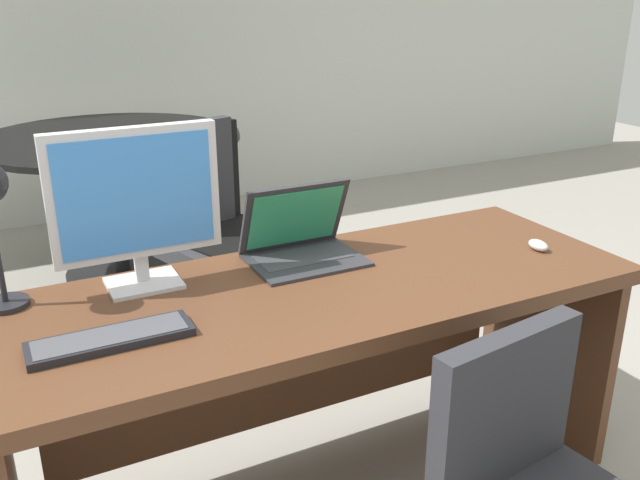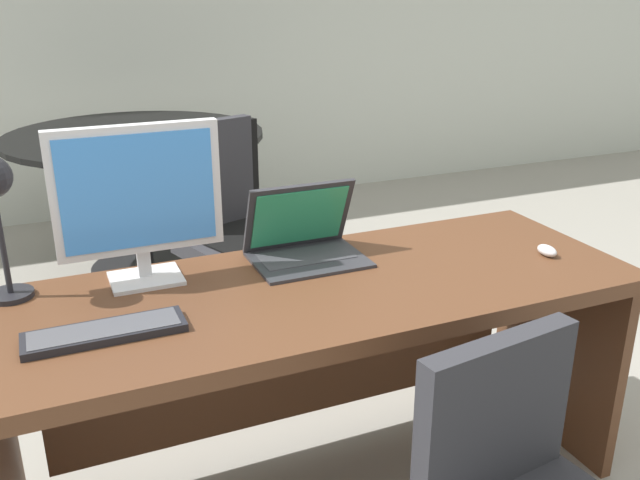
# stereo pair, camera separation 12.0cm
# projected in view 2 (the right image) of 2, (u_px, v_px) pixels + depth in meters

# --- Properties ---
(ground) EXTENTS (12.00, 12.00, 0.00)m
(ground) POSITION_uv_depth(u_px,v_px,m) (208.00, 305.00, 3.49)
(ground) COLOR gray
(back_wall) EXTENTS (10.00, 0.10, 2.80)m
(back_wall) POSITION_uv_depth(u_px,v_px,m) (128.00, 7.00, 4.53)
(back_wall) COLOR silver
(back_wall) RESTS_ON ground
(desk) EXTENTS (1.83, 0.68, 0.74)m
(desk) POSITION_uv_depth(u_px,v_px,m) (319.00, 336.00, 2.05)
(desk) COLOR #56331E
(desk) RESTS_ON ground
(monitor) EXTENTS (0.46, 0.16, 0.45)m
(monitor) POSITION_uv_depth(u_px,v_px,m) (138.00, 196.00, 1.87)
(monitor) COLOR silver
(monitor) RESTS_ON desk
(laptop) EXTENTS (0.34, 0.26, 0.24)m
(laptop) POSITION_uv_depth(u_px,v_px,m) (303.00, 235.00, 2.11)
(laptop) COLOR #2D2D33
(laptop) RESTS_ON desk
(keyboard) EXTENTS (0.38, 0.12, 0.02)m
(keyboard) POSITION_uv_depth(u_px,v_px,m) (105.00, 332.00, 1.65)
(keyboard) COLOR black
(keyboard) RESTS_ON desk
(mouse) EXTENTS (0.04, 0.08, 0.03)m
(mouse) POSITION_uv_depth(u_px,v_px,m) (547.00, 251.00, 2.13)
(mouse) COLOR silver
(mouse) RESTS_ON desk
(meeting_table) EXTENTS (1.37, 1.37, 0.80)m
(meeting_table) POSITION_uv_depth(u_px,v_px,m) (138.00, 168.00, 3.70)
(meeting_table) COLOR black
(meeting_table) RESTS_ON ground
(meeting_chair_near) EXTENTS (0.60, 0.61, 0.95)m
(meeting_chair_near) POSITION_uv_depth(u_px,v_px,m) (242.00, 247.00, 3.19)
(meeting_chair_near) COLOR black
(meeting_chair_near) RESTS_ON ground
(meeting_chair_far) EXTENTS (0.58, 0.60, 0.97)m
(meeting_chair_far) POSITION_uv_depth(u_px,v_px,m) (233.00, 249.00, 3.15)
(meeting_chair_far) COLOR black
(meeting_chair_far) RESTS_ON ground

